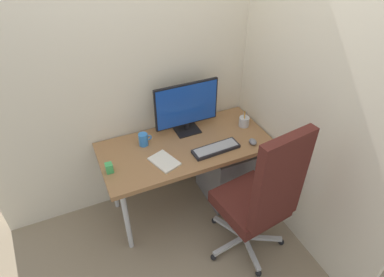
# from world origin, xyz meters

# --- Properties ---
(ground_plane) EXTENTS (8.00, 8.00, 0.00)m
(ground_plane) POSITION_xyz_m (0.00, 0.00, 0.00)
(ground_plane) COLOR gray
(wall_back) EXTENTS (3.08, 0.04, 2.80)m
(wall_back) POSITION_xyz_m (0.00, 0.36, 1.40)
(wall_back) COLOR beige
(wall_back) RESTS_ON ground_plane
(wall_side_right) EXTENTS (0.04, 2.34, 2.80)m
(wall_side_right) POSITION_xyz_m (0.73, -0.24, 1.40)
(wall_side_right) COLOR beige
(wall_side_right) RESTS_ON ground_plane
(desk) EXTENTS (1.41, 0.67, 0.72)m
(desk) POSITION_xyz_m (0.00, 0.00, 0.66)
(desk) COLOR #996B42
(desk) RESTS_ON ground_plane
(office_chair) EXTENTS (0.64, 0.64, 1.27)m
(office_chair) POSITION_xyz_m (0.29, -0.70, 0.65)
(office_chair) COLOR black
(office_chair) RESTS_ON ground_plane
(filing_cabinet) EXTENTS (0.42, 0.49, 0.58)m
(filing_cabinet) POSITION_xyz_m (0.41, -0.02, 0.29)
(filing_cabinet) COLOR slate
(filing_cabinet) RESTS_ON ground_plane
(monitor) EXTENTS (0.56, 0.17, 0.45)m
(monitor) POSITION_xyz_m (0.09, 0.18, 0.96)
(monitor) COLOR black
(monitor) RESTS_ON desk
(keyboard) EXTENTS (0.40, 0.14, 0.03)m
(keyboard) POSITION_xyz_m (0.19, -0.17, 0.73)
(keyboard) COLOR black
(keyboard) RESTS_ON desk
(mouse) EXTENTS (0.08, 0.09, 0.04)m
(mouse) POSITION_xyz_m (0.51, -0.22, 0.74)
(mouse) COLOR slate
(mouse) RESTS_ON desk
(pen_holder) EXTENTS (0.09, 0.09, 0.17)m
(pen_holder) POSITION_xyz_m (0.58, 0.04, 0.76)
(pen_holder) COLOR silver
(pen_holder) RESTS_ON desk
(notebook) EXTENTS (0.22, 0.27, 0.01)m
(notebook) POSITION_xyz_m (-0.24, -0.13, 0.73)
(notebook) COLOR silver
(notebook) RESTS_ON desk
(coffee_mug) EXTENTS (0.11, 0.08, 0.11)m
(coffee_mug) POSITION_xyz_m (-0.31, 0.14, 0.77)
(coffee_mug) COLOR #337FD8
(coffee_mug) RESTS_ON desk
(desk_clamp_accessory) EXTENTS (0.05, 0.05, 0.08)m
(desk_clamp_accessory) POSITION_xyz_m (-0.65, -0.07, 0.76)
(desk_clamp_accessory) COLOR #3FAD59
(desk_clamp_accessory) RESTS_ON desk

